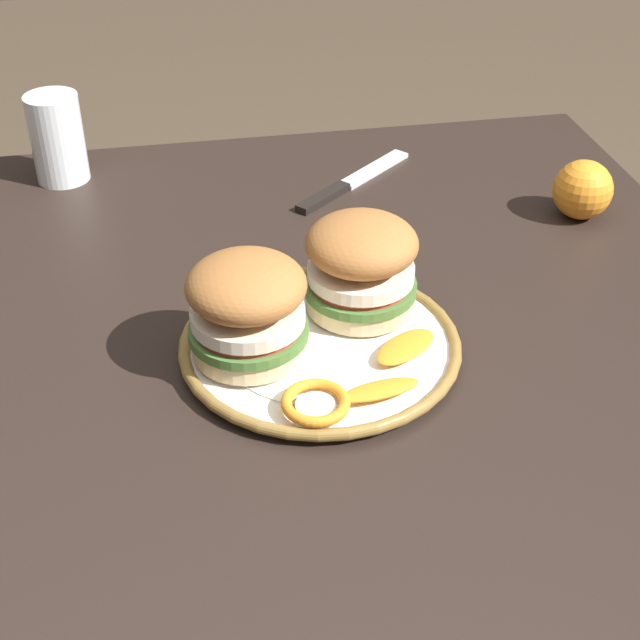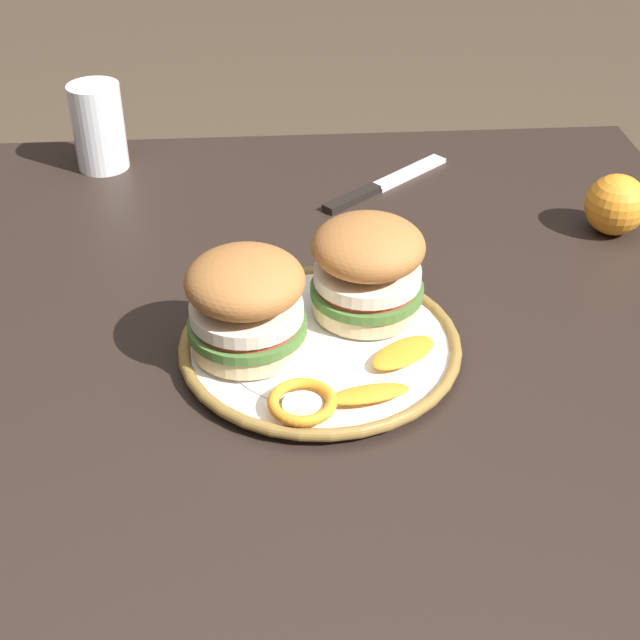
{
  "view_description": "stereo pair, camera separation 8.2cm",
  "coord_description": "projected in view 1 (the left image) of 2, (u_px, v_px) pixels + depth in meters",
  "views": [
    {
      "loc": [
        0.64,
        -0.15,
        1.26
      ],
      "look_at": [
        -0.06,
        -0.02,
        0.76
      ],
      "focal_mm": 51.06,
      "sensor_mm": 36.0,
      "label": 1
    },
    {
      "loc": [
        0.65,
        -0.06,
        1.26
      ],
      "look_at": [
        -0.06,
        -0.02,
        0.76
      ],
      "focal_mm": 51.06,
      "sensor_mm": 36.0,
      "label": 2
    }
  ],
  "objects": [
    {
      "name": "orange_peel_strip_long",
      "position": [
        405.0,
        347.0,
        0.87
      ],
      "size": [
        0.07,
        0.08,
        0.01
      ],
      "color": "orange",
      "rests_on": "dinner_plate"
    },
    {
      "name": "sandwich_half_left",
      "position": [
        247.0,
        307.0,
        0.84
      ],
      "size": [
        0.15,
        0.15,
        0.1
      ],
      "color": "beige",
      "rests_on": "dinner_plate"
    },
    {
      "name": "orange_peel_strip_short",
      "position": [
        380.0,
        390.0,
        0.82
      ],
      "size": [
        0.04,
        0.08,
        0.01
      ],
      "color": "orange",
      "rests_on": "dinner_plate"
    },
    {
      "name": "drinking_glass",
      "position": [
        58.0,
        144.0,
        1.18
      ],
      "size": [
        0.07,
        0.07,
        0.12
      ],
      "color": "white",
      "rests_on": "dining_table"
    },
    {
      "name": "table_knife",
      "position": [
        347.0,
        185.0,
        1.19
      ],
      "size": [
        0.16,
        0.18,
        0.01
      ],
      "color": "silver",
      "rests_on": "dining_table"
    },
    {
      "name": "sandwich_half_right",
      "position": [
        361.0,
        264.0,
        0.91
      ],
      "size": [
        0.15,
        0.15,
        0.1
      ],
      "color": "beige",
      "rests_on": "dinner_plate"
    },
    {
      "name": "dinner_plate",
      "position": [
        320.0,
        345.0,
        0.89
      ],
      "size": [
        0.28,
        0.28,
        0.02
      ],
      "color": "white",
      "rests_on": "dining_table"
    },
    {
      "name": "whole_orange",
      "position": [
        583.0,
        190.0,
        1.11
      ],
      "size": [
        0.07,
        0.07,
        0.07
      ],
      "primitive_type": "sphere",
      "color": "orange",
      "rests_on": "dining_table"
    },
    {
      "name": "orange_peel_curled",
      "position": [
        316.0,
        403.0,
        0.8
      ],
      "size": [
        0.09,
        0.09,
        0.01
      ],
      "color": "orange",
      "rests_on": "dinner_plate"
    },
    {
      "name": "dining_table",
      "position": [
        346.0,
        464.0,
        0.91
      ],
      "size": [
        1.17,
        0.93,
        0.72
      ],
      "color": "black",
      "rests_on": "ground"
    }
  ]
}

